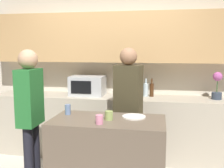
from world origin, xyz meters
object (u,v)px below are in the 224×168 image
object	(u,v)px
plate_on_island	(134,117)
cup_2	(99,119)
cup_0	(68,109)
bottle_1	(138,89)
person_left	(30,109)
person_center	(128,101)
potted_plant	(217,86)
bottle_3	(152,90)
toaster	(28,88)
bottle_2	(146,89)
bottle_0	(132,89)
microwave	(88,86)
cup_1	(109,115)

from	to	relation	value
plate_on_island	cup_2	world-z (taller)	cup_2
cup_0	cup_2	size ratio (longest dim) A/B	1.25
bottle_1	person_left	size ratio (longest dim) A/B	0.18
bottle_1	plate_on_island	world-z (taller)	bottle_1
person_center	plate_on_island	bearing A→B (deg)	119.07
potted_plant	bottle_3	xyz separation A→B (m)	(-0.93, 0.05, -0.09)
bottle_3	plate_on_island	bearing A→B (deg)	-97.78
toaster	bottle_3	size ratio (longest dim) A/B	0.94
bottle_2	cup_0	distance (m)	1.43
bottle_0	cup_2	size ratio (longest dim) A/B	3.21
potted_plant	person_center	bearing A→B (deg)	-152.14
microwave	potted_plant	distance (m)	1.91
plate_on_island	cup_0	bearing A→B (deg)	-179.40
bottle_3	cup_1	xyz separation A→B (m)	(-0.41, -1.29, -0.09)
bottle_3	plate_on_island	distance (m)	1.16
bottle_2	person_left	world-z (taller)	person_left
microwave	cup_0	size ratio (longest dim) A/B	4.45
person_center	potted_plant	bearing A→B (deg)	-137.92
cup_1	plate_on_island	bearing A→B (deg)	30.57
plate_on_island	person_left	bearing A→B (deg)	-172.99
plate_on_island	person_left	distance (m)	1.17
person_left	cup_1	bearing A→B (deg)	88.79
bottle_3	microwave	bearing A→B (deg)	-176.92
cup_0	cup_1	world-z (taller)	cup_0
person_left	bottle_2	bearing A→B (deg)	135.74
microwave	person_center	xyz separation A→B (m)	(0.71, -0.63, -0.09)
microwave	bottle_3	size ratio (longest dim) A/B	1.88
plate_on_island	cup_2	bearing A→B (deg)	-135.17
cup_0	bottle_2	bearing A→B (deg)	54.41
plate_on_island	bottle_0	bearing A→B (deg)	97.54
bottle_1	bottle_3	size ratio (longest dim) A/B	1.05
cup_1	cup_2	distance (m)	0.18
bottle_3	person_left	bearing A→B (deg)	-135.73
toaster	person_left	world-z (taller)	person_left
potted_plant	person_center	size ratio (longest dim) A/B	0.24
person_left	bottle_3	bearing A→B (deg)	133.48
bottle_1	cup_2	bearing A→B (deg)	-101.05
potted_plant	cup_0	distance (m)	2.15
bottle_3	bottle_1	bearing A→B (deg)	-166.12
bottle_1	bottle_0	bearing A→B (deg)	-161.75
bottle_0	bottle_1	distance (m)	0.10
person_left	cup_2	bearing A→B (deg)	77.54
toaster	bottle_2	world-z (taller)	bottle_2
bottle_1	person_left	bearing A→B (deg)	-132.15
plate_on_island	potted_plant	bearing A→B (deg)	45.21
bottle_3	cup_0	xyz separation A→B (m)	(-0.92, -1.15, -0.08)
bottle_0	cup_2	bearing A→B (deg)	-97.38
bottle_1	microwave	bearing A→B (deg)	-179.72
cup_2	person_center	size ratio (longest dim) A/B	0.06
plate_on_island	cup_1	bearing A→B (deg)	-149.43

